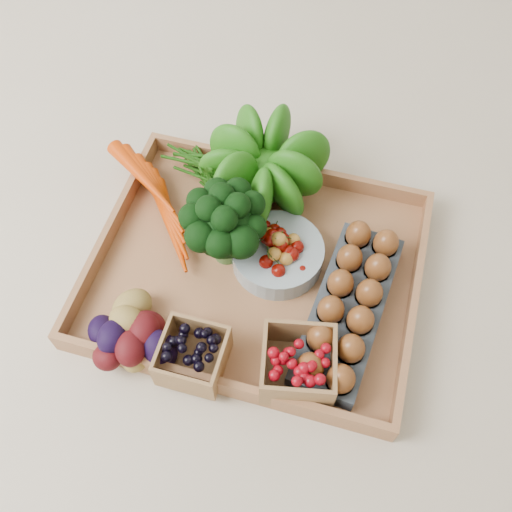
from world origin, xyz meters
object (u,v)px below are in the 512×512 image
(broccoli, at_px, (225,236))
(egg_carton, at_px, (348,310))
(tray, at_px, (256,272))
(cherry_bowl, at_px, (278,255))

(broccoli, height_order, egg_carton, broccoli)
(broccoli, bearing_deg, tray, -15.96)
(tray, relative_size, broccoli, 3.69)
(egg_carton, bearing_deg, broccoli, 171.19)
(tray, xyz_separation_m, cherry_bowl, (0.03, 0.03, 0.03))
(tray, xyz_separation_m, broccoli, (-0.06, 0.02, 0.07))
(broccoli, relative_size, cherry_bowl, 0.94)
(broccoli, bearing_deg, cherry_bowl, 6.70)
(tray, distance_m, egg_carton, 0.17)
(broccoli, relative_size, egg_carton, 0.49)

